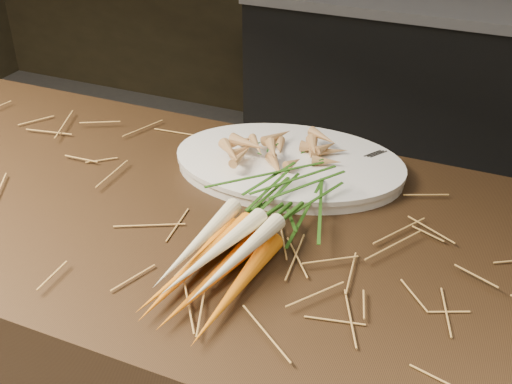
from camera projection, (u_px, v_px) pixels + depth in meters
main_counter at (191, 382)px, 1.38m from camera, size 2.40×0.70×0.90m
back_counter at (462, 97)px, 2.76m from camera, size 1.82×0.62×0.84m
straw_bedding at (177, 203)px, 1.14m from camera, size 1.40×0.60×0.02m
root_veg_bunch at (262, 218)px, 1.04m from camera, size 0.19×0.48×0.09m
serving_platter at (289, 166)px, 1.25m from camera, size 0.48×0.35×0.02m
roasted_veg_heap at (289, 149)px, 1.23m from camera, size 0.24×0.19×0.05m
serving_fork at (369, 176)px, 1.19m from camera, size 0.10×0.15×0.00m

